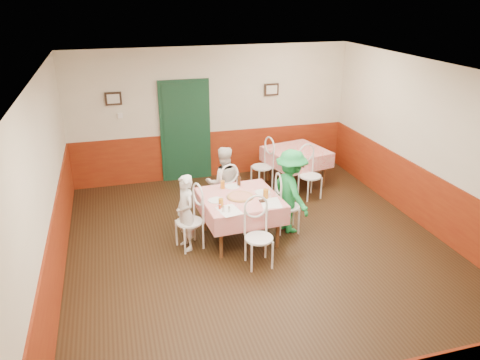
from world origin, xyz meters
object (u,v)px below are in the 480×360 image
object	(u,v)px
second_table	(296,167)
glass_b	(266,194)
chair_far	(224,194)
diner_left	(186,213)
chair_left	(189,222)
chair_near	(259,238)
glass_a	(221,203)
chair_second_b	(310,176)
pizza	(240,197)
chair_second_a	(262,167)
glass_c	(223,185)
beer_bottle	(239,180)
chair_right	(287,207)
wallet	(263,201)
diner_right	(291,191)
main_table	(240,218)
diner_far	(223,182)

from	to	relation	value
second_table	glass_b	xyz separation A→B (m)	(-1.40, -2.14, 0.46)
chair_far	diner_left	distance (m)	1.25
chair_left	chair_near	size ratio (longest dim) A/B	1.00
second_table	glass_a	size ratio (longest dim) A/B	8.18
chair_second_b	pizza	distance (m)	2.19
chair_second_a	glass_a	size ratio (longest dim) A/B	6.57
chair_second_b	glass_b	size ratio (longest dim) A/B	5.87
glass_c	beer_bottle	bearing A→B (deg)	4.14
chair_right	wallet	bearing A→B (deg)	125.76
chair_near	pizza	bearing A→B (deg)	93.74
chair_second_b	diner_right	size ratio (longest dim) A/B	0.62
glass_b	wallet	xyz separation A→B (m)	(-0.08, -0.10, -0.07)
glass_a	glass_b	bearing A→B (deg)	8.79
glass_a	glass_b	distance (m)	0.77
second_table	chair_left	bearing A→B (deg)	-142.47
chair_left	chair_near	world-z (taller)	same
beer_bottle	diner_right	size ratio (longest dim) A/B	0.15
glass_a	glass_c	distance (m)	0.72
second_table	chair_far	world-z (taller)	chair_far
chair_far	pizza	distance (m)	0.93
chair_second_a	diner_right	xyz separation A→B (m)	(-0.13, -1.91, 0.27)
glass_a	diner_left	xyz separation A→B (m)	(-0.52, 0.23, -0.21)
chair_left	diner_left	size ratio (longest dim) A/B	0.73
main_table	chair_right	size ratio (longest dim) A/B	1.36
diner_left	chair_right	bearing A→B (deg)	81.36
main_table	glass_c	size ratio (longest dim) A/B	9.09
second_table	beer_bottle	bearing A→B (deg)	-137.46
glass_b	diner_right	bearing A→B (deg)	23.35
chair_right	glass_c	size ratio (longest dim) A/B	6.71
chair_second_a	diner_left	bearing A→B (deg)	-56.12
glass_a	diner_right	bearing A→B (deg)	14.97
chair_second_a	chair_second_b	bearing A→B (deg)	32.51
second_table	wallet	xyz separation A→B (m)	(-1.48, -2.24, 0.40)
chair_second_a	glass_b	world-z (taller)	glass_b
pizza	glass_a	world-z (taller)	glass_a
chair_far	diner_right	size ratio (longest dim) A/B	0.62
glass_a	beer_bottle	xyz separation A→B (m)	(0.49, 0.72, 0.04)
chair_left	diner_left	distance (m)	0.18
diner_left	glass_a	bearing A→B (deg)	53.51
pizza	diner_left	xyz separation A→B (m)	(-0.89, -0.03, -0.15)
chair_left	diner_far	size ratio (longest dim) A/B	0.68
chair_near	wallet	bearing A→B (deg)	66.66
chair_near	glass_c	bearing A→B (deg)	100.66
chair_far	diner_far	xyz separation A→B (m)	(-0.00, 0.05, 0.21)
wallet	diner_right	bearing A→B (deg)	25.18
chair_near	glass_b	size ratio (longest dim) A/B	5.87
chair_near	chair_second_b	bearing A→B (deg)	49.99
chair_second_b	glass_a	size ratio (longest dim) A/B	6.57
wallet	diner_left	distance (m)	1.23
chair_right	diner_right	distance (m)	0.28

